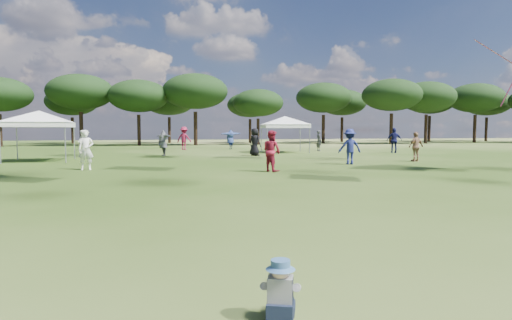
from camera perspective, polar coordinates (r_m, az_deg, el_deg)
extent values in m
cylinder|color=black|center=(48.13, -30.95, 3.40)|extent=(0.36, 0.36, 3.14)
cylinder|color=black|center=(48.00, -22.26, 3.86)|extent=(0.40, 0.40, 3.46)
ellipsoid|color=black|center=(48.16, -22.38, 8.40)|extent=(6.73, 6.73, 3.63)
cylinder|color=black|center=(46.30, -15.33, 3.86)|extent=(0.37, 0.37, 3.21)
ellipsoid|color=black|center=(46.43, -15.42, 8.22)|extent=(6.24, 6.24, 3.36)
cylinder|color=black|center=(46.03, -8.06, 4.18)|extent=(0.41, 0.41, 3.56)
ellipsoid|color=black|center=(46.21, -8.11, 9.04)|extent=(6.91, 6.91, 3.73)
cylinder|color=black|center=(47.53, 0.28, 3.81)|extent=(0.33, 0.33, 2.88)
ellipsoid|color=black|center=(47.62, 0.28, 7.62)|extent=(5.60, 5.60, 3.02)
cylinder|color=black|center=(52.61, 8.96, 4.09)|extent=(0.39, 0.39, 3.44)
ellipsoid|color=black|center=(52.76, 9.01, 8.20)|extent=(6.69, 6.69, 3.60)
cylinder|color=black|center=(52.18, 17.57, 4.00)|extent=(0.40, 0.40, 3.53)
ellipsoid|color=black|center=(52.33, 17.66, 8.26)|extent=(6.86, 6.86, 3.70)
cylinder|color=black|center=(55.19, 21.70, 3.86)|extent=(0.40, 0.40, 3.47)
ellipsoid|color=black|center=(55.33, 21.80, 7.81)|extent=(6.74, 6.74, 3.63)
cylinder|color=black|center=(62.04, 27.13, 3.74)|extent=(0.41, 0.41, 3.57)
ellipsoid|color=black|center=(62.17, 27.25, 7.36)|extent=(6.94, 6.94, 3.74)
cylinder|color=black|center=(55.75, -23.25, 3.63)|extent=(0.36, 0.36, 3.11)
ellipsoid|color=black|center=(55.85, -23.35, 7.15)|extent=(6.05, 6.05, 3.26)
cylinder|color=black|center=(54.20, -11.47, 3.92)|extent=(0.37, 0.37, 3.20)
ellipsoid|color=black|center=(54.31, -11.52, 7.64)|extent=(6.21, 6.21, 3.35)
cylinder|color=black|center=(54.32, -0.80, 3.89)|extent=(0.34, 0.34, 2.99)
ellipsoid|color=black|center=(54.41, -0.80, 7.36)|extent=(5.81, 5.81, 3.13)
cylinder|color=black|center=(58.86, 11.38, 3.98)|extent=(0.38, 0.38, 3.31)
ellipsoid|color=black|center=(58.97, 11.43, 7.52)|extent=(6.43, 6.43, 3.47)
cylinder|color=black|center=(66.10, 22.10, 3.90)|extent=(0.42, 0.42, 3.64)
ellipsoid|color=black|center=(66.24, 22.19, 7.36)|extent=(7.06, 7.06, 3.81)
cylinder|color=black|center=(71.32, 28.34, 3.63)|extent=(0.40, 0.40, 3.46)
ellipsoid|color=black|center=(71.43, 28.45, 6.68)|extent=(6.72, 6.72, 3.62)
cylinder|color=gray|center=(23.81, -30.98, 1.89)|extent=(0.06, 0.06, 1.94)
cylinder|color=gray|center=(23.18, -24.08, 2.07)|extent=(0.06, 0.06, 1.94)
cylinder|color=gray|center=(26.60, -29.26, 2.11)|extent=(0.06, 0.06, 1.94)
cylinder|color=gray|center=(26.04, -23.07, 2.27)|extent=(0.06, 0.06, 1.94)
cube|color=white|center=(24.86, -26.92, 4.22)|extent=(3.13, 3.13, 0.25)
pyramid|color=white|center=(24.88, -26.97, 5.89)|extent=(6.22, 6.22, 0.60)
cylinder|color=gray|center=(29.20, 1.48, 2.74)|extent=(0.06, 0.06, 1.94)
cylinder|color=gray|center=(29.77, 7.16, 2.74)|extent=(0.06, 0.06, 1.94)
cylinder|color=gray|center=(32.15, 0.72, 2.86)|extent=(0.06, 0.06, 1.94)
cylinder|color=gray|center=(32.67, 5.91, 2.86)|extent=(0.06, 0.06, 1.94)
cube|color=white|center=(30.91, 3.83, 4.51)|extent=(3.48, 3.48, 0.25)
pyramid|color=white|center=(30.92, 3.83, 5.85)|extent=(6.34, 6.34, 0.60)
cube|color=black|center=(3.86, 3.26, -19.45)|extent=(0.29, 0.29, 0.17)
cube|color=black|center=(4.03, 2.32, -19.02)|extent=(0.15, 0.22, 0.09)
cube|color=black|center=(4.02, 4.60, -19.10)|extent=(0.15, 0.22, 0.09)
cube|color=white|center=(3.79, 3.27, -16.85)|extent=(0.25, 0.22, 0.22)
cylinder|color=white|center=(3.86, 1.24, -16.45)|extent=(0.15, 0.23, 0.14)
cylinder|color=white|center=(3.84, 5.47, -16.59)|extent=(0.15, 0.23, 0.14)
sphere|color=#E0B293|center=(3.74, 3.28, -14.67)|extent=(0.15, 0.15, 0.15)
cone|color=teal|center=(3.73, 3.28, -14.16)|extent=(0.25, 0.25, 0.03)
cylinder|color=teal|center=(3.72, 3.28, -13.64)|extent=(0.17, 0.17, 0.07)
imported|color=white|center=(18.68, -21.74, 1.26)|extent=(0.63, 0.44, 1.63)
imported|color=#9E7256|center=(23.49, 20.55, 1.68)|extent=(0.95, 0.53, 1.53)
imported|color=#505055|center=(27.29, -12.31, 2.20)|extent=(1.23, 2.02, 1.60)
imported|color=#16184D|center=(31.85, 17.96, 2.50)|extent=(1.12, 0.80, 1.77)
imported|color=maroon|center=(35.30, -9.57, 2.86)|extent=(1.40, 1.18, 1.88)
imported|color=maroon|center=(16.67, 2.10, 1.21)|extent=(0.90, 0.97, 1.61)
imported|color=#333338|center=(33.23, 8.38, 2.57)|extent=(0.43, 0.62, 1.61)
imported|color=silver|center=(33.91, -22.11, 2.36)|extent=(0.96, 1.00, 1.63)
imported|color=navy|center=(36.28, -3.44, 2.77)|extent=(2.09, 1.33, 1.66)
imported|color=navy|center=(20.65, 12.39, 1.75)|extent=(1.15, 0.75, 1.68)
imported|color=black|center=(26.89, -0.16, 2.42)|extent=(0.95, 1.01, 1.74)
plane|color=#D13488|center=(19.20, 29.76, 11.98)|extent=(2.90, 2.72, 1.57)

